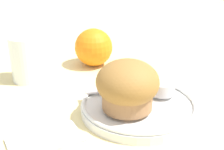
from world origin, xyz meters
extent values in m
plane|color=beige|center=(0.00, 0.00, 0.00)|extent=(3.00, 3.00, 0.00)
cylinder|color=white|center=(-0.01, -0.01, 0.01)|extent=(0.19, 0.19, 0.01)
torus|color=white|center=(-0.01, -0.01, 0.02)|extent=(0.19, 0.19, 0.01)
cylinder|color=#9E7047|center=(-0.03, -0.02, 0.04)|extent=(0.08, 0.08, 0.04)
ellipsoid|color=olive|center=(-0.03, -0.02, 0.06)|extent=(0.10, 0.10, 0.07)
cylinder|color=silver|center=(0.04, 0.00, 0.03)|extent=(0.05, 0.05, 0.02)
cylinder|color=white|center=(0.04, 0.00, 0.04)|extent=(0.04, 0.04, 0.00)
sphere|color=#4C194C|center=(-0.03, 0.04, 0.03)|extent=(0.01, 0.01, 0.01)
sphere|color=#4C194C|center=(-0.01, 0.04, 0.03)|extent=(0.01, 0.01, 0.01)
cube|color=silver|center=(0.01, 0.04, 0.02)|extent=(0.17, 0.05, 0.00)
sphere|color=orange|center=(0.01, 0.22, 0.04)|extent=(0.08, 0.08, 0.08)
cylinder|color=silver|center=(-0.14, 0.20, 0.05)|extent=(0.06, 0.06, 0.09)
cube|color=#B2BCCC|center=(-0.17, -0.02, 0.00)|extent=(0.10, 0.06, 0.01)
camera|label=1|loc=(-0.26, -0.38, 0.26)|focal=50.00mm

